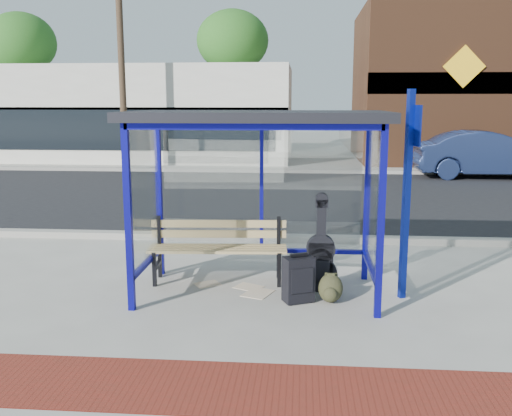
# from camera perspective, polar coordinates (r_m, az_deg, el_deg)

# --- Properties ---
(ground) EXTENTS (120.00, 120.00, 0.00)m
(ground) POSITION_cam_1_polar(r_m,az_deg,el_deg) (7.77, 0.14, -8.49)
(ground) COLOR #B2ADA0
(ground) RESTS_ON ground
(brick_paver_strip) EXTENTS (60.00, 1.00, 0.01)m
(brick_paver_strip) POSITION_cam_1_polar(r_m,az_deg,el_deg) (5.39, -2.17, -17.52)
(brick_paver_strip) COLOR maroon
(brick_paver_strip) RESTS_ON ground
(curb_near) EXTENTS (60.00, 0.25, 0.12)m
(curb_near) POSITION_cam_1_polar(r_m,az_deg,el_deg) (10.53, 1.39, -3.01)
(curb_near) COLOR gray
(curb_near) RESTS_ON ground
(street_asphalt) EXTENTS (60.00, 10.00, 0.00)m
(street_asphalt) POSITION_cam_1_polar(r_m,az_deg,el_deg) (15.54, 2.49, 1.22)
(street_asphalt) COLOR black
(street_asphalt) RESTS_ON ground
(curb_far) EXTENTS (60.00, 0.25, 0.12)m
(curb_far) POSITION_cam_1_polar(r_m,az_deg,el_deg) (20.58, 3.05, 3.71)
(curb_far) COLOR gray
(curb_far) RESTS_ON ground
(far_sidewalk) EXTENTS (60.00, 4.00, 0.01)m
(far_sidewalk) POSITION_cam_1_polar(r_m,az_deg,el_deg) (22.47, 3.19, 4.15)
(far_sidewalk) COLOR #B2ADA0
(far_sidewalk) RESTS_ON ground
(bus_shelter) EXTENTS (3.30, 1.80, 2.42)m
(bus_shelter) POSITION_cam_1_polar(r_m,az_deg,el_deg) (7.43, 0.19, 6.97)
(bus_shelter) COLOR #0D0C87
(bus_shelter) RESTS_ON ground
(storefront_white) EXTENTS (18.00, 6.04, 4.00)m
(storefront_white) POSITION_cam_1_polar(r_m,az_deg,el_deg) (27.06, -16.25, 9.09)
(storefront_white) COLOR silver
(storefront_white) RESTS_ON ground
(storefront_brown) EXTENTS (10.00, 7.08, 6.40)m
(storefront_brown) POSITION_cam_1_polar(r_m,az_deg,el_deg) (26.86, 21.16, 11.36)
(storefront_brown) COLOR #59331E
(storefront_brown) RESTS_ON ground
(tree_left) EXTENTS (3.60, 3.60, 7.03)m
(tree_left) POSITION_cam_1_polar(r_m,az_deg,el_deg) (32.87, -22.46, 14.96)
(tree_left) COLOR #4C3826
(tree_left) RESTS_ON ground
(tree_mid) EXTENTS (3.60, 3.60, 7.03)m
(tree_mid) POSITION_cam_1_polar(r_m,az_deg,el_deg) (29.68, -2.35, 16.28)
(tree_mid) COLOR #4C3826
(tree_mid) RESTS_ON ground
(utility_pole_west) EXTENTS (1.60, 0.24, 8.00)m
(utility_pole_west) POSITION_cam_1_polar(r_m,az_deg,el_deg) (21.79, -13.33, 14.50)
(utility_pole_west) COLOR #4C3826
(utility_pole_west) RESTS_ON ground
(bench) EXTENTS (1.98, 0.60, 0.92)m
(bench) POSITION_cam_1_polar(r_m,az_deg,el_deg) (8.17, -3.82, -3.73)
(bench) COLOR black
(bench) RESTS_ON ground
(guitar_bag) EXTENTS (0.47, 0.14, 1.27)m
(guitar_bag) POSITION_cam_1_polar(r_m,az_deg,el_deg) (7.76, 6.48, -4.99)
(guitar_bag) COLOR black
(guitar_bag) RESTS_ON ground
(suitcase) EXTENTS (0.44, 0.37, 0.65)m
(suitcase) POSITION_cam_1_polar(r_m,az_deg,el_deg) (7.37, 4.26, -7.15)
(suitcase) COLOR black
(suitcase) RESTS_ON ground
(backpack) EXTENTS (0.33, 0.30, 0.38)m
(backpack) POSITION_cam_1_polar(r_m,az_deg,el_deg) (7.43, 7.46, -8.03)
(backpack) COLOR #2B2B18
(backpack) RESTS_ON ground
(sign_post) EXTENTS (0.17, 0.32, 2.70)m
(sign_post) POSITION_cam_1_polar(r_m,az_deg,el_deg) (7.50, 14.93, 2.38)
(sign_post) COLOR navy
(sign_post) RESTS_ON ground
(newspaper_a) EXTENTS (0.43, 0.41, 0.01)m
(newspaper_a) POSITION_cam_1_polar(r_m,az_deg,el_deg) (8.15, -4.87, -7.59)
(newspaper_a) COLOR white
(newspaper_a) RESTS_ON ground
(newspaper_b) EXTENTS (0.46, 0.51, 0.01)m
(newspaper_b) POSITION_cam_1_polar(r_m,az_deg,el_deg) (7.75, 0.19, -8.52)
(newspaper_b) COLOR white
(newspaper_b) RESTS_ON ground
(newspaper_c) EXTENTS (0.45, 0.42, 0.01)m
(newspaper_c) POSITION_cam_1_polar(r_m,az_deg,el_deg) (7.99, -0.74, -7.91)
(newspaper_c) COLOR white
(newspaper_c) RESTS_ON ground
(parked_car) EXTENTS (4.77, 1.69, 1.57)m
(parked_car) POSITION_cam_1_polar(r_m,az_deg,el_deg) (20.63, 22.14, 4.98)
(parked_car) COLOR #1B274D
(parked_car) RESTS_ON ground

